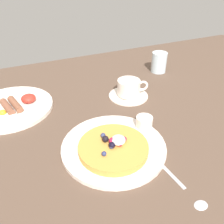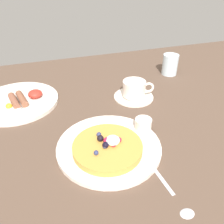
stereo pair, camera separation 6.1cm
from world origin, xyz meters
TOP-DOWN VIEW (x-y plane):
  - ground_plane at (0.00, 0.00)m, footprint 2.06×1.15m
  - pancake_plate at (-0.02, -0.08)m, footprint 0.26×0.26m
  - pancake_with_berries at (-0.03, -0.10)m, footprint 0.17×0.17m
  - syrup_ramekin at (0.09, -0.05)m, footprint 0.05×0.05m
  - breakfast_plate at (-0.24, 0.22)m, footprint 0.26×0.26m
  - fried_breakfast at (-0.22, 0.20)m, footprint 0.14×0.11m
  - coffee_saucer at (0.14, 0.13)m, footprint 0.13×0.13m
  - coffee_cup at (0.14, 0.13)m, footprint 0.10×0.08m
  - teaspoon at (0.06, -0.27)m, footprint 0.03×0.14m
  - water_glass at (0.35, 0.27)m, footprint 0.06×0.06m

SIDE VIEW (x-z plane):
  - ground_plane at x=0.00m, z-range -0.03..0.00m
  - teaspoon at x=0.06m, z-range 0.00..0.01m
  - coffee_saucer at x=0.14m, z-range 0.00..0.01m
  - pancake_plate at x=-0.02m, z-range 0.00..0.01m
  - breakfast_plate at x=-0.24m, z-range 0.00..0.01m
  - pancake_with_berries at x=-0.03m, z-range 0.00..0.04m
  - fried_breakfast at x=-0.22m, z-range 0.01..0.04m
  - syrup_ramekin at x=0.09m, z-range 0.01..0.04m
  - coffee_cup at x=0.14m, z-range 0.01..0.06m
  - water_glass at x=0.35m, z-range 0.00..0.08m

